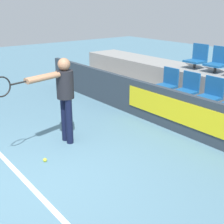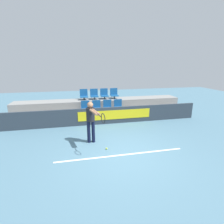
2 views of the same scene
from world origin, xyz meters
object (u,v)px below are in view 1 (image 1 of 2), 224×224
(stadium_chair_1, at_px, (188,87))
(stadium_chair_5, at_px, (218,61))
(stadium_chair_2, at_px, (211,93))
(tennis_ball, at_px, (45,160))
(tennis_player, at_px, (62,92))
(stadium_chair_4, at_px, (197,58))
(stadium_chair_0, at_px, (168,82))

(stadium_chair_1, relative_size, stadium_chair_5, 1.00)
(stadium_chair_2, relative_size, tennis_ball, 9.20)
(tennis_player, bearing_deg, tennis_ball, -67.52)
(stadium_chair_4, bearing_deg, tennis_ball, -83.91)
(stadium_chair_4, height_order, tennis_player, tennis_player)
(stadium_chair_0, bearing_deg, tennis_player, -89.40)
(stadium_chair_0, height_order, stadium_chair_5, stadium_chair_5)
(stadium_chair_0, relative_size, stadium_chair_1, 1.00)
(stadium_chair_1, relative_size, tennis_player, 0.37)
(stadium_chair_2, bearing_deg, stadium_chair_0, 180.00)
(tennis_ball, bearing_deg, tennis_player, 125.26)
(stadium_chair_1, xyz_separation_m, stadium_chair_4, (-0.61, 1.06, 0.48))
(stadium_chair_1, height_order, stadium_chair_4, stadium_chair_4)
(stadium_chair_0, bearing_deg, stadium_chair_1, 0.00)
(stadium_chair_4, height_order, tennis_ball, stadium_chair_4)
(stadium_chair_0, relative_size, tennis_ball, 9.20)
(stadium_chair_1, distance_m, stadium_chair_5, 1.16)
(stadium_chair_0, distance_m, tennis_player, 2.88)
(stadium_chair_0, xyz_separation_m, tennis_player, (0.03, -2.87, 0.27))
(stadium_chair_5, distance_m, tennis_ball, 4.74)
(stadium_chair_5, bearing_deg, stadium_chair_2, -60.19)
(stadium_chair_4, xyz_separation_m, tennis_player, (0.03, -3.93, -0.21))
(stadium_chair_2, height_order, stadium_chair_5, stadium_chair_5)
(stadium_chair_1, height_order, tennis_player, tennis_player)
(stadium_chair_0, xyz_separation_m, stadium_chair_2, (1.21, 0.00, 0.00))
(stadium_chair_0, bearing_deg, stadium_chair_4, 90.00)
(stadium_chair_0, height_order, stadium_chair_1, same)
(stadium_chair_0, xyz_separation_m, stadium_chair_4, (0.00, 1.06, 0.48))
(stadium_chair_2, relative_size, tennis_player, 0.37)
(tennis_ball, bearing_deg, stadium_chair_2, 78.35)
(stadium_chair_5, bearing_deg, stadium_chair_4, 180.00)
(stadium_chair_5, bearing_deg, stadium_chair_0, -119.81)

